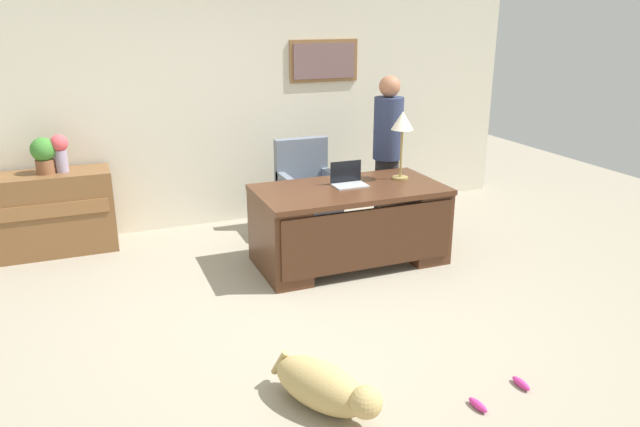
% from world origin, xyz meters
% --- Properties ---
extents(ground_plane, '(12.00, 12.00, 0.00)m').
position_xyz_m(ground_plane, '(0.00, 0.00, 0.00)').
color(ground_plane, '#9E937F').
extents(back_wall, '(7.00, 0.16, 2.70)m').
position_xyz_m(back_wall, '(0.01, 2.60, 1.35)').
color(back_wall, beige).
rests_on(back_wall, ground_plane).
extents(desk, '(1.80, 0.95, 0.76)m').
position_xyz_m(desk, '(0.68, 0.86, 0.42)').
color(desk, '#4C2B19').
rests_on(desk, ground_plane).
extents(credenza, '(1.30, 0.50, 0.83)m').
position_xyz_m(credenza, '(-2.06, 2.25, 0.42)').
color(credenza, brown).
rests_on(credenza, ground_plane).
extents(armchair, '(0.60, 0.59, 1.03)m').
position_xyz_m(armchair, '(0.61, 1.88, 0.47)').
color(armchair, slate).
rests_on(armchair, ground_plane).
extents(person_standing, '(0.32, 0.32, 1.72)m').
position_xyz_m(person_standing, '(1.45, 1.59, 0.89)').
color(person_standing, '#262323').
rests_on(person_standing, ground_plane).
extents(dog_lying, '(0.59, 0.80, 0.30)m').
position_xyz_m(dog_lying, '(-0.43, -1.20, 0.15)').
color(dog_lying, tan).
rests_on(dog_lying, ground_plane).
extents(laptop, '(0.32, 0.22, 0.22)m').
position_xyz_m(laptop, '(0.70, 0.97, 0.82)').
color(laptop, '#B2B5BA').
rests_on(laptop, desk).
extents(desk_lamp, '(0.22, 0.22, 0.68)m').
position_xyz_m(desk_lamp, '(1.28, 0.98, 1.31)').
color(desk_lamp, '#9E8447').
rests_on(desk_lamp, desk).
extents(vase_with_flowers, '(0.17, 0.17, 0.38)m').
position_xyz_m(vase_with_flowers, '(-1.86, 2.25, 1.05)').
color(vase_with_flowers, '#A697B5').
rests_on(vase_with_flowers, credenza).
extents(potted_plant, '(0.24, 0.24, 0.36)m').
position_xyz_m(potted_plant, '(-2.01, 2.25, 1.03)').
color(potted_plant, brown).
rests_on(potted_plant, credenza).
extents(dog_toy_bone, '(0.05, 0.16, 0.05)m').
position_xyz_m(dog_toy_bone, '(0.86, -1.47, 0.03)').
color(dog_toy_bone, '#D8338C').
rests_on(dog_toy_bone, ground_plane).
extents(dog_toy_plush, '(0.07, 0.16, 0.05)m').
position_xyz_m(dog_toy_plush, '(0.46, -1.56, 0.03)').
color(dog_toy_plush, '#D8338C').
rests_on(dog_toy_plush, ground_plane).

